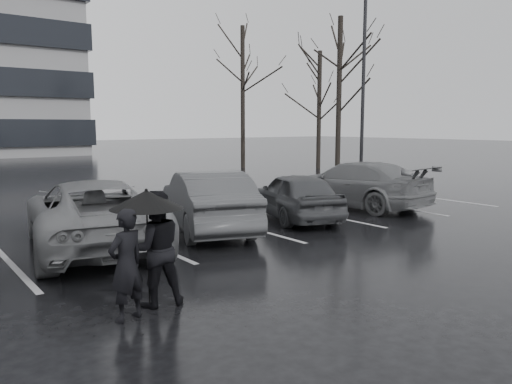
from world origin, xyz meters
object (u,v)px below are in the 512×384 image
object	(u,v)px
car_west_a	(207,201)
tree_north	(243,98)
tree_ne	(319,110)
car_main	(295,196)
car_west_b	(92,214)
lamp_post	(363,95)
pedestrian_right	(155,249)
car_east	(354,184)
pedestrian_left	(126,265)
tree_east	(339,98)

from	to	relation	value
car_west_a	tree_north	bearing A→B (deg)	-109.89
tree_ne	car_main	bearing A→B (deg)	-136.23
car_west_b	lamp_post	xyz separation A→B (m)	(13.27, 4.17, 3.18)
lamp_post	car_main	bearing A→B (deg)	-150.60
car_west_b	pedestrian_right	size ratio (longest dim) A/B	3.15
car_east	lamp_post	world-z (taller)	lamp_post
tree_ne	tree_north	size ratio (longest dim) A/B	0.82
pedestrian_left	tree_ne	size ratio (longest dim) A/B	0.22
car_east	car_west_a	bearing A→B (deg)	-3.19
lamp_post	tree_ne	distance (m)	8.65
car_west_a	pedestrian_right	world-z (taller)	pedestrian_right
tree_ne	lamp_post	bearing A→B (deg)	-121.65
car_west_b	lamp_post	distance (m)	14.27
car_east	pedestrian_right	bearing A→B (deg)	19.48
tree_ne	pedestrian_left	bearing A→B (deg)	-139.98
car_west_b	lamp_post	world-z (taller)	lamp_post
pedestrian_right	tree_ne	world-z (taller)	tree_ne
car_east	pedestrian_left	xyz separation A→B (m)	(-9.54, -4.59, 0.03)
car_main	car_east	world-z (taller)	car_east
tree_north	car_main	bearing A→B (deg)	-120.60
lamp_post	tree_ne	xyz separation A→B (m)	(4.53, 7.35, -0.42)
pedestrian_right	tree_east	size ratio (longest dim) A/B	0.21
car_east	tree_ne	xyz separation A→B (m)	(9.27, 11.21, 2.77)
car_east	tree_east	bearing A→B (deg)	-139.28
pedestrian_left	tree_east	bearing A→B (deg)	-161.89
car_west_b	tree_ne	world-z (taller)	tree_ne
tree_north	tree_east	bearing A→B (deg)	-81.87
pedestrian_right	tree_north	size ratio (longest dim) A/B	0.20
car_east	pedestrian_right	xyz separation A→B (m)	(-8.98, -4.30, 0.11)
tree_east	tree_north	size ratio (longest dim) A/B	0.94
car_east	tree_north	bearing A→B (deg)	-118.18
car_main	tree_east	distance (m)	12.77
pedestrian_right	car_main	bearing A→B (deg)	-135.16
tree_ne	tree_north	distance (m)	4.67
car_main	lamp_post	size ratio (longest dim) A/B	0.46
car_west_a	tree_east	xyz separation A→B (m)	(12.43, 7.49, 3.25)
car_west_a	tree_east	world-z (taller)	tree_east
pedestrian_right	lamp_post	xyz separation A→B (m)	(13.72, 8.15, 3.08)
car_west_a	car_west_b	bearing A→B (deg)	18.85
car_east	tree_north	xyz separation A→B (m)	(5.77, 14.21, 3.52)
car_east	pedestrian_left	world-z (taller)	pedestrian_left
car_west_a	car_west_b	world-z (taller)	car_west_a
lamp_post	tree_north	world-z (taller)	lamp_post
lamp_post	tree_north	distance (m)	10.41
car_main	lamp_post	distance (m)	9.35
car_east	tree_north	distance (m)	15.73
pedestrian_left	tree_north	bearing A→B (deg)	-146.93
pedestrian_left	tree_north	distance (m)	24.49
pedestrian_left	tree_east	size ratio (longest dim) A/B	0.19
pedestrian_right	pedestrian_left	bearing A→B (deg)	39.81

